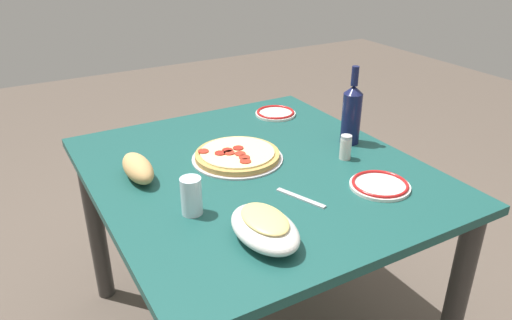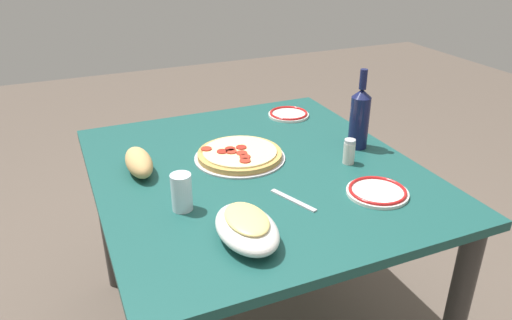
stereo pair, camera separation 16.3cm
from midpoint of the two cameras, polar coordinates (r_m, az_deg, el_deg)
The scene contains 10 objects.
dining_table at distance 1.69m, azimuth -2.75°, elevation -4.51°, with size 1.16×1.04×0.73m.
pepperoni_pizza at distance 1.70m, azimuth -4.93°, elevation 0.47°, with size 0.32×0.32×0.03m.
baked_pasta_dish at distance 1.26m, azimuth -2.71°, elevation -7.87°, with size 0.24×0.15×0.08m.
wine_bottle at distance 1.81m, azimuth 8.55°, elevation 5.37°, with size 0.07×0.07×0.29m.
water_glass at distance 1.39m, azimuth -10.89°, elevation -4.23°, with size 0.06×0.06×0.11m, color silver.
side_plate_near at distance 1.55m, azimuth 11.33°, elevation -2.93°, with size 0.19×0.19×0.02m.
side_plate_far at distance 2.09m, azimuth 0.06°, elevation 5.45°, with size 0.17×0.17×0.02m.
bread_loaf at distance 1.62m, azimuth -16.41°, elevation -0.98°, with size 0.20×0.08×0.07m, color tan.
spice_shaker at distance 1.70m, azimuth 7.72°, elevation 1.41°, with size 0.04×0.04×0.09m.
fork_left at distance 1.46m, azimuth 2.04°, elevation -4.52°, with size 0.17×0.02×0.01m, color #B7B7BC.
Camera 1 is at (-1.27, 0.73, 1.47)m, focal length 34.38 mm.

